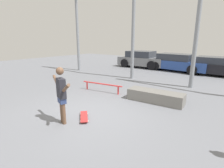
{
  "coord_description": "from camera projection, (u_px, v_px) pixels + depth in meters",
  "views": [
    {
      "loc": [
        3.83,
        -3.61,
        2.34
      ],
      "look_at": [
        -0.05,
        1.35,
        0.73
      ],
      "focal_mm": 28.0,
      "sensor_mm": 36.0,
      "label": 1
    }
  ],
  "objects": [
    {
      "name": "ground_plane",
      "position": [
        87.0,
        114.0,
        5.62
      ],
      "size": [
        36.0,
        36.0,
        0.0
      ],
      "primitive_type": "plane",
      "color": "slate"
    },
    {
      "name": "grind_box",
      "position": [
        155.0,
        96.0,
        6.71
      ],
      "size": [
        2.16,
        0.82,
        0.43
      ],
      "primitive_type": "cube",
      "rotation": [
        0.0,
        0.0,
        0.08
      ],
      "color": "slate",
      "rests_on": "ground_plane"
    },
    {
      "name": "grind_rail",
      "position": [
        102.0,
        85.0,
        8.0
      ],
      "size": [
        2.03,
        0.39,
        0.4
      ],
      "rotation": [
        0.0,
        0.0,
        0.16
      ],
      "color": "red",
      "rests_on": "ground_plane"
    },
    {
      "name": "parked_car_black",
      "position": [
        217.0,
        66.0,
        11.65
      ],
      "size": [
        4.18,
        1.84,
        1.22
      ],
      "rotation": [
        0.0,
        0.0,
        0.0
      ],
      "color": "black",
      "rests_on": "ground_plane"
    },
    {
      "name": "canopy_support_left",
      "position": [
        102.0,
        19.0,
        11.4
      ],
      "size": [
        5.03,
        0.2,
        6.06
      ],
      "color": "gray",
      "rests_on": "ground_plane"
    },
    {
      "name": "skateboarder",
      "position": [
        61.0,
        92.0,
        4.83
      ],
      "size": [
        1.3,
        0.52,
        1.62
      ],
      "rotation": [
        0.0,
        0.0,
        -0.33
      ],
      "color": "brown",
      "rests_on": "ground_plane"
    },
    {
      "name": "skateboard",
      "position": [
        84.0,
        117.0,
        5.31
      ],
      "size": [
        0.73,
        0.69,
        0.08
      ],
      "rotation": [
        0.0,
        0.0,
        -0.74
      ],
      "color": "red",
      "rests_on": "ground_plane"
    },
    {
      "name": "parked_car_grey",
      "position": [
        142.0,
        59.0,
        15.07
      ],
      "size": [
        4.05,
        2.13,
        1.39
      ],
      "rotation": [
        0.0,
        0.0,
        0.05
      ],
      "color": "slate",
      "rests_on": "ground_plane"
    },
    {
      "name": "parked_car_blue",
      "position": [
        177.0,
        63.0,
        13.27
      ],
      "size": [
        4.59,
        2.15,
        1.3
      ],
      "rotation": [
        0.0,
        0.0,
        -0.09
      ],
      "color": "#284793",
      "rests_on": "ground_plane"
    }
  ]
}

